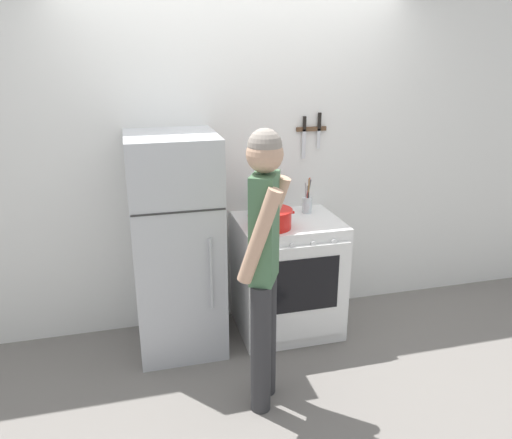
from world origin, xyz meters
The scene contains 9 objects.
ground_plane centered at (0.00, 0.00, 0.00)m, with size 14.00×14.00×0.00m, color slate.
wall_back centered at (0.00, 0.03, 1.27)m, with size 10.00×0.06×2.55m.
refrigerator centered at (-0.53, -0.31, 0.79)m, with size 0.60×0.65×1.57m.
stove_range centered at (0.30, -0.33, 0.46)m, with size 0.76×0.66×0.90m.
dutch_oven_pot centered at (0.13, -0.43, 0.97)m, with size 0.34×0.30×0.16m.
tea_kettle centered at (0.14, -0.18, 0.97)m, with size 0.24×0.19×0.25m.
utensil_jar centered at (0.49, -0.18, 0.98)m, with size 0.08×0.08×0.28m.
person centered at (-0.11, -1.09, 0.97)m, with size 0.38×0.42×1.71m.
wall_knife_strip centered at (0.56, -0.02, 1.52)m, with size 0.24×0.03×0.35m.
Camera 1 is at (-0.81, -3.61, 2.10)m, focal length 35.00 mm.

